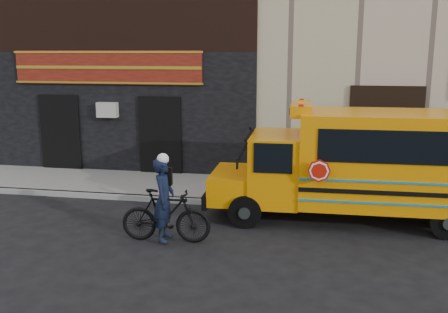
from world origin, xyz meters
The scene contains 7 objects.
ground centered at (0.00, 0.00, 0.00)m, with size 120.00×120.00×0.00m, color black.
curb centered at (0.00, 2.60, 0.07)m, with size 40.00×0.20×0.15m, color gray.
sidewalk centered at (0.00, 4.10, 0.07)m, with size 40.00×3.00×0.15m, color slate.
building centered at (-0.04, 10.45, 6.13)m, with size 20.00×10.70×12.00m.
school_bus centered at (3.11, 1.96, 1.51)m, with size 6.94×2.51×2.92m.
bicycle centered at (-1.29, -0.29, 0.60)m, with size 0.57×2.01×1.21m, color black.
cyclist centered at (-1.32, -0.30, 0.93)m, with size 0.68×0.44×1.86m, color black.
Camera 1 is at (1.90, -10.40, 4.16)m, focal length 40.00 mm.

